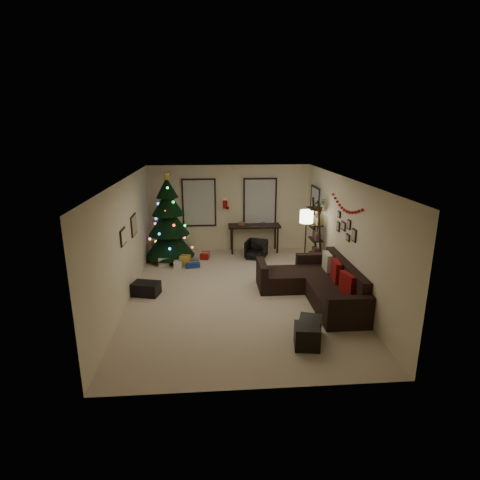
# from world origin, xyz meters

# --- Properties ---
(floor) EXTENTS (7.00, 7.00, 0.00)m
(floor) POSITION_xyz_m (0.00, 0.00, 0.00)
(floor) COLOR beige
(floor) RESTS_ON ground
(ceiling) EXTENTS (7.00, 7.00, 0.00)m
(ceiling) POSITION_xyz_m (0.00, 0.00, 2.70)
(ceiling) COLOR white
(ceiling) RESTS_ON floor
(wall_back) EXTENTS (5.00, 0.00, 5.00)m
(wall_back) POSITION_xyz_m (0.00, 3.50, 1.35)
(wall_back) COLOR beige
(wall_back) RESTS_ON floor
(wall_front) EXTENTS (5.00, 0.00, 5.00)m
(wall_front) POSITION_xyz_m (0.00, -3.50, 1.35)
(wall_front) COLOR beige
(wall_front) RESTS_ON floor
(wall_left) EXTENTS (0.00, 7.00, 7.00)m
(wall_left) POSITION_xyz_m (-2.50, 0.00, 1.35)
(wall_left) COLOR beige
(wall_left) RESTS_ON floor
(wall_right) EXTENTS (0.00, 7.00, 7.00)m
(wall_right) POSITION_xyz_m (2.50, 0.00, 1.35)
(wall_right) COLOR beige
(wall_right) RESTS_ON floor
(window_back_left) EXTENTS (1.05, 0.06, 1.50)m
(window_back_left) POSITION_xyz_m (-0.95, 3.47, 1.55)
(window_back_left) COLOR #728CB2
(window_back_left) RESTS_ON wall_back
(window_back_right) EXTENTS (1.05, 0.06, 1.50)m
(window_back_right) POSITION_xyz_m (0.95, 3.47, 1.55)
(window_back_right) COLOR #728CB2
(window_back_right) RESTS_ON wall_back
(window_right_wall) EXTENTS (0.06, 0.90, 1.30)m
(window_right_wall) POSITION_xyz_m (2.47, 2.55, 1.50)
(window_right_wall) COLOR #728CB2
(window_right_wall) RESTS_ON wall_right
(christmas_tree) EXTENTS (1.43, 1.43, 2.66)m
(christmas_tree) POSITION_xyz_m (-1.82, 2.63, 1.10)
(christmas_tree) COLOR black
(christmas_tree) RESTS_ON floor
(presents) EXTENTS (1.50, 1.01, 0.30)m
(presents) POSITION_xyz_m (-1.49, 2.21, 0.12)
(presents) COLOR silver
(presents) RESTS_ON floor
(sofa) EXTENTS (1.97, 2.86, 0.89)m
(sofa) POSITION_xyz_m (1.83, -0.32, 0.29)
(sofa) COLOR black
(sofa) RESTS_ON floor
(pillow_red_a) EXTENTS (0.22, 0.49, 0.48)m
(pillow_red_a) POSITION_xyz_m (2.21, -1.15, 0.64)
(pillow_red_a) COLOR maroon
(pillow_red_a) RESTS_ON sofa
(pillow_red_b) EXTENTS (0.17, 0.51, 0.50)m
(pillow_red_b) POSITION_xyz_m (2.21, -0.39, 0.64)
(pillow_red_b) COLOR maroon
(pillow_red_b) RESTS_ON sofa
(pillow_cream) EXTENTS (0.14, 0.46, 0.46)m
(pillow_cream) POSITION_xyz_m (2.21, 0.28, 0.63)
(pillow_cream) COLOR beige
(pillow_cream) RESTS_ON sofa
(ottoman_near) EXTENTS (0.50, 0.50, 0.42)m
(ottoman_near) POSITION_xyz_m (1.06, -2.41, 0.21)
(ottoman_near) COLOR black
(ottoman_near) RESTS_ON floor
(ottoman_far) EXTENTS (0.52, 0.52, 0.38)m
(ottoman_far) POSITION_xyz_m (1.22, -2.04, 0.19)
(ottoman_far) COLOR black
(ottoman_far) RESTS_ON floor
(desk) EXTENTS (1.61, 0.57, 0.87)m
(desk) POSITION_xyz_m (0.75, 3.22, 0.77)
(desk) COLOR black
(desk) RESTS_ON floor
(desk_chair) EXTENTS (0.69, 0.67, 0.56)m
(desk_chair) POSITION_xyz_m (0.74, 2.57, 0.28)
(desk_chair) COLOR black
(desk_chair) RESTS_ON floor
(bookshelf) EXTENTS (0.30, 0.57, 1.95)m
(bookshelf) POSITION_xyz_m (2.30, 1.66, 0.94)
(bookshelf) COLOR black
(bookshelf) RESTS_ON floor
(potted_plant) EXTENTS (0.62, 0.60, 0.52)m
(potted_plant) POSITION_xyz_m (2.30, 1.60, 1.82)
(potted_plant) COLOR #4C4C4C
(potted_plant) RESTS_ON bookshelf
(floor_lamp) EXTENTS (0.35, 0.35, 1.67)m
(floor_lamp) POSITION_xyz_m (1.95, 1.48, 1.39)
(floor_lamp) COLOR black
(floor_lamp) RESTS_ON floor
(art_map) EXTENTS (0.04, 0.60, 0.50)m
(art_map) POSITION_xyz_m (-2.48, 0.92, 1.50)
(art_map) COLOR black
(art_map) RESTS_ON wall_left
(art_abstract) EXTENTS (0.04, 0.45, 0.35)m
(art_abstract) POSITION_xyz_m (-2.48, -0.30, 1.54)
(art_abstract) COLOR black
(art_abstract) RESTS_ON wall_left
(gallery) EXTENTS (0.03, 1.25, 0.54)m
(gallery) POSITION_xyz_m (2.48, -0.07, 1.57)
(gallery) COLOR black
(gallery) RESTS_ON wall_right
(garland) EXTENTS (0.08, 1.90, 0.30)m
(garland) POSITION_xyz_m (2.45, -0.04, 2.09)
(garland) COLOR #A5140C
(garland) RESTS_ON wall_right
(stocking_left) EXTENTS (0.20, 0.05, 0.36)m
(stocking_left) POSITION_xyz_m (-0.14, 3.31, 1.56)
(stocking_left) COLOR #990F0C
(stocking_left) RESTS_ON wall_back
(stocking_right) EXTENTS (0.20, 0.05, 0.36)m
(stocking_right) POSITION_xyz_m (0.19, 3.55, 1.38)
(stocking_right) COLOR #990F0C
(stocking_right) RESTS_ON wall_back
(storage_bin) EXTENTS (0.70, 0.55, 0.31)m
(storage_bin) POSITION_xyz_m (-2.15, 0.11, 0.15)
(storage_bin) COLOR black
(storage_bin) RESTS_ON floor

